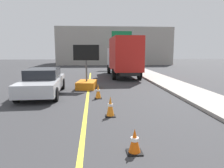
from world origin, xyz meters
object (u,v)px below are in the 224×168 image
traffic_cone_mid_lane (135,141)px  highway_guide_sign (126,42)px  pickup_car (43,82)px  arrow_board_trailer (87,81)px  traffic_cone_far_lane (110,106)px  traffic_cone_curbside (98,91)px  box_truck (123,56)px

traffic_cone_mid_lane → highway_guide_sign: bearing=81.8°
highway_guide_sign → traffic_cone_mid_lane: highway_guide_sign is taller
pickup_car → highway_guide_sign: (7.00, 16.19, 2.73)m
arrow_board_trailer → highway_guide_sign: (4.72, 14.40, 2.94)m
highway_guide_sign → traffic_cone_far_lane: (-3.69, -20.37, -3.06)m
traffic_cone_curbside → traffic_cone_mid_lane: bearing=-83.1°
box_truck → highway_guide_sign: 8.90m
traffic_cone_far_lane → traffic_cone_curbside: bearing=97.1°
traffic_cone_mid_lane → pickup_car: bearing=117.4°
pickup_car → traffic_cone_curbside: pickup_car is taller
box_truck → pickup_car: 9.38m
traffic_cone_mid_lane → traffic_cone_curbside: traffic_cone_curbside is taller
highway_guide_sign → traffic_cone_far_lane: 20.93m
box_truck → traffic_cone_curbside: (-2.46, -8.79, -1.50)m
box_truck → traffic_cone_mid_lane: (-1.75, -14.60, -1.57)m
pickup_car → traffic_cone_far_lane: pickup_car is taller
highway_guide_sign → traffic_cone_curbside: 18.14m
traffic_cone_mid_lane → traffic_cone_far_lane: (-0.34, 2.84, 0.08)m
box_truck → traffic_cone_mid_lane: size_ratio=12.80×
arrow_board_trailer → traffic_cone_mid_lane: arrow_board_trailer is taller
pickup_car → highway_guide_sign: size_ratio=0.99×
pickup_car → highway_guide_sign: 17.85m
arrow_board_trailer → traffic_cone_far_lane: (1.02, -5.96, -0.12)m
highway_guide_sign → arrow_board_trailer: bearing=-108.1°
arrow_board_trailer → highway_guide_sign: 15.44m
box_truck → pickup_car: box_truck is taller
traffic_cone_curbside → arrow_board_trailer: bearing=102.3°
pickup_car → traffic_cone_mid_lane: bearing=-62.6°
highway_guide_sign → traffic_cone_curbside: bearing=-103.1°
arrow_board_trailer → pickup_car: arrow_board_trailer is taller
box_truck → traffic_cone_far_lane: box_truck is taller
pickup_car → traffic_cone_mid_lane: (3.64, -7.02, -0.41)m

